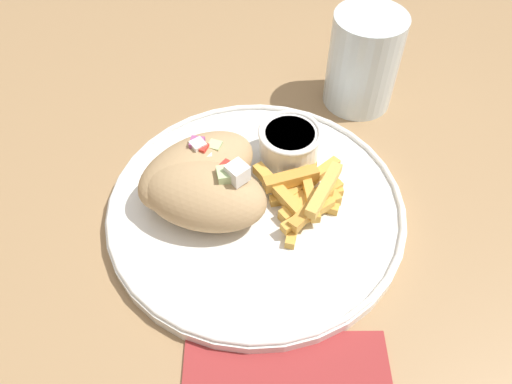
# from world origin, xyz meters

# --- Properties ---
(ground_plane) EXTENTS (10.00, 10.00, 0.00)m
(ground_plane) POSITION_xyz_m (0.00, 0.00, 0.00)
(ground_plane) COLOR #4C4238
(table) EXTENTS (1.60, 1.60, 0.71)m
(table) POSITION_xyz_m (0.00, 0.00, 0.66)
(table) COLOR #9E7A51
(table) RESTS_ON ground_plane
(plate) EXTENTS (0.30, 0.30, 0.02)m
(plate) POSITION_xyz_m (0.03, -0.06, 0.72)
(plate) COLOR white
(plate) RESTS_ON table
(pita_sandwich_near) EXTENTS (0.14, 0.10, 0.07)m
(pita_sandwich_near) POSITION_xyz_m (-0.02, -0.07, 0.75)
(pita_sandwich_near) COLOR tan
(pita_sandwich_near) RESTS_ON plate
(pita_sandwich_far) EXTENTS (0.15, 0.14, 0.06)m
(pita_sandwich_far) POSITION_xyz_m (-0.03, -0.04, 0.75)
(pita_sandwich_far) COLOR tan
(pita_sandwich_far) RESTS_ON plate
(fries_pile) EXTENTS (0.09, 0.12, 0.03)m
(fries_pile) POSITION_xyz_m (0.08, -0.05, 0.73)
(fries_pile) COLOR gold
(fries_pile) RESTS_ON plate
(sauce_ramekin) EXTENTS (0.07, 0.07, 0.04)m
(sauce_ramekin) POSITION_xyz_m (0.06, 0.01, 0.74)
(sauce_ramekin) COLOR white
(sauce_ramekin) RESTS_ON plate
(water_glass) EXTENTS (0.08, 0.08, 0.12)m
(water_glass) POSITION_xyz_m (0.15, 0.13, 0.76)
(water_glass) COLOR silver
(water_glass) RESTS_ON table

